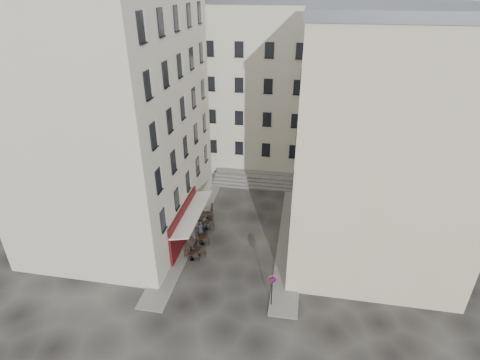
% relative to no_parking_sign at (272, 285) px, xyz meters
% --- Properties ---
extents(ground, '(90.00, 90.00, 0.00)m').
position_rel_no_parking_sign_xyz_m(ground, '(-3.64, 5.01, -1.89)').
color(ground, black).
rests_on(ground, ground).
extents(sidewalk_left, '(2.00, 22.00, 0.12)m').
position_rel_no_parking_sign_xyz_m(sidewalk_left, '(-8.14, 9.01, -1.83)').
color(sidewalk_left, slate).
rests_on(sidewalk_left, ground).
extents(sidewalk_right, '(2.00, 18.00, 0.12)m').
position_rel_no_parking_sign_xyz_m(sidewalk_right, '(0.86, 8.01, -1.83)').
color(sidewalk_right, slate).
rests_on(sidewalk_right, ground).
extents(building_left, '(12.20, 16.20, 20.60)m').
position_rel_no_parking_sign_xyz_m(building_left, '(-14.14, 8.01, 8.42)').
color(building_left, beige).
rests_on(building_left, ground).
extents(building_right, '(12.20, 14.20, 18.60)m').
position_rel_no_parking_sign_xyz_m(building_right, '(6.86, 8.51, 7.42)').
color(building_right, beige).
rests_on(building_right, ground).
extents(building_back, '(18.20, 10.20, 18.60)m').
position_rel_no_parking_sign_xyz_m(building_back, '(-4.64, 24.01, 7.42)').
color(building_back, beige).
rests_on(building_back, ground).
extents(cafe_storefront, '(1.74, 7.30, 3.50)m').
position_rel_no_parking_sign_xyz_m(cafe_storefront, '(-7.96, 6.01, -0.01)').
color(cafe_storefront, '#430C09').
rests_on(cafe_storefront, ground).
extents(stone_steps, '(9.00, 3.15, 0.80)m').
position_rel_no_parking_sign_xyz_m(stone_steps, '(-3.64, 17.58, -1.49)').
color(stone_steps, '#615E5C').
rests_on(stone_steps, ground).
extents(bollard_near, '(0.12, 0.12, 0.98)m').
position_rel_no_parking_sign_xyz_m(bollard_near, '(-6.89, 4.01, -1.36)').
color(bollard_near, black).
rests_on(bollard_near, ground).
extents(bollard_mid, '(0.12, 0.12, 0.98)m').
position_rel_no_parking_sign_xyz_m(bollard_mid, '(-6.89, 7.51, -1.36)').
color(bollard_mid, black).
rests_on(bollard_mid, ground).
extents(bollard_far, '(0.12, 0.12, 0.98)m').
position_rel_no_parking_sign_xyz_m(bollard_far, '(-6.89, 11.01, -1.36)').
color(bollard_far, black).
rests_on(bollard_far, ground).
extents(no_parking_sign, '(0.60, 0.15, 2.66)m').
position_rel_no_parking_sign_xyz_m(no_parking_sign, '(0.00, 0.00, 0.00)').
color(no_parking_sign, black).
rests_on(no_parking_sign, ground).
extents(bistro_table_a, '(1.24, 0.58, 0.87)m').
position_rel_no_parking_sign_xyz_m(bistro_table_a, '(-6.76, 3.70, -1.44)').
color(bistro_table_a, black).
rests_on(bistro_table_a, ground).
extents(bistro_table_b, '(1.31, 0.62, 0.92)m').
position_rel_no_parking_sign_xyz_m(bistro_table_b, '(-6.41, 4.27, -1.42)').
color(bistro_table_b, black).
rests_on(bistro_table_b, ground).
extents(bistro_table_c, '(1.18, 0.55, 0.83)m').
position_rel_no_parking_sign_xyz_m(bistro_table_c, '(-6.47, 5.87, -1.46)').
color(bistro_table_c, black).
rests_on(bistro_table_c, ground).
extents(bistro_table_d, '(1.38, 0.65, 0.97)m').
position_rel_no_parking_sign_xyz_m(bistro_table_d, '(-6.65, 8.02, -1.39)').
color(bistro_table_d, black).
rests_on(bistro_table_d, ground).
extents(bistro_table_e, '(1.17, 0.55, 0.82)m').
position_rel_no_parking_sign_xyz_m(bistro_table_e, '(-7.04, 9.76, -1.47)').
color(bistro_table_e, black).
rests_on(bistro_table_e, ground).
extents(pedestrian, '(0.76, 0.73, 1.76)m').
position_rel_no_parking_sign_xyz_m(pedestrian, '(-6.84, 6.68, -1.01)').
color(pedestrian, '#222327').
rests_on(pedestrian, ground).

